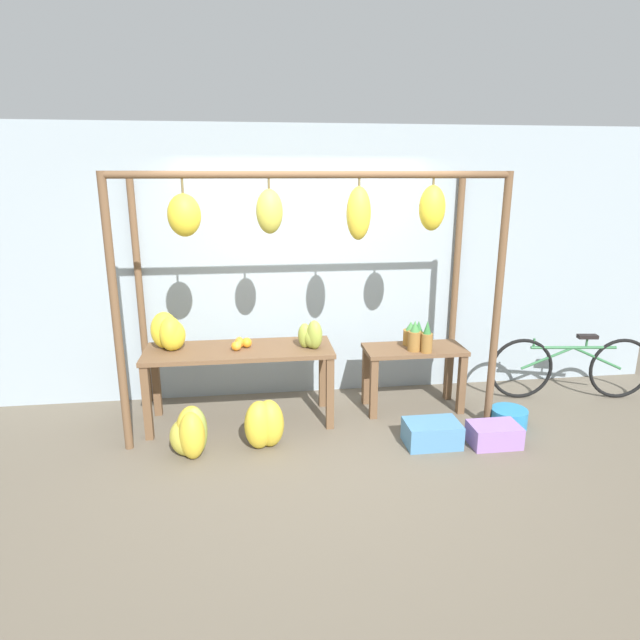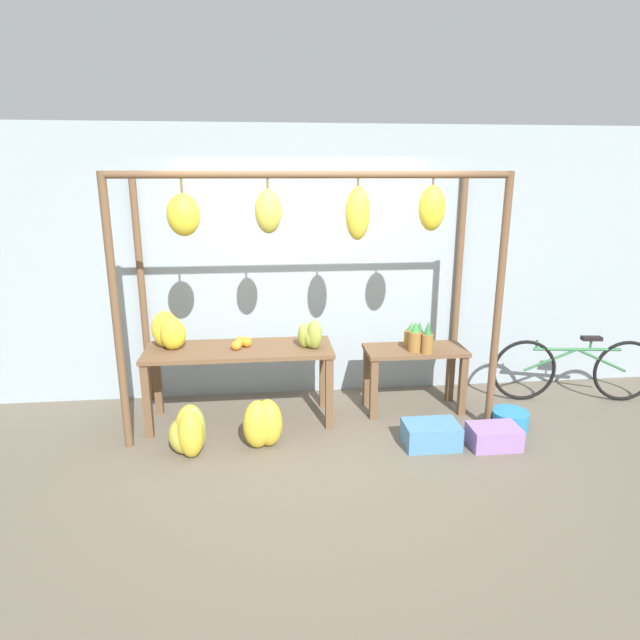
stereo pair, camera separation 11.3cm
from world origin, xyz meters
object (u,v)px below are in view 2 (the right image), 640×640
object	(u,v)px
fruit_crate_white	(431,435)
parked_bicycle	(575,369)
banana_pile_ground_left	(190,432)
orange_pile	(240,343)
papaya_pile	(311,336)
pineapple_cluster	(417,338)
banana_pile_on_table	(170,332)
fruit_crate_purple	(494,436)
banana_pile_ground_right	(263,423)
blue_bucket	(510,420)

from	to	relation	value
fruit_crate_white	parked_bicycle	distance (m)	1.97
banana_pile_ground_left	fruit_crate_white	size ratio (longest dim) A/B	0.91
orange_pile	papaya_pile	world-z (taller)	papaya_pile
pineapple_cluster	banana_pile_ground_left	xyz separation A→B (m)	(-2.15, -0.64, -0.57)
banana_pile_on_table	pineapple_cluster	bearing A→B (deg)	-0.62
banana_pile_on_table	fruit_crate_purple	size ratio (longest dim) A/B	0.95
banana_pile_on_table	fruit_crate_purple	world-z (taller)	banana_pile_on_table
parked_bicycle	banana_pile_ground_right	bearing A→B (deg)	-168.80
parked_bicycle	banana_pile_on_table	bearing A→B (deg)	-179.40
fruit_crate_white	fruit_crate_purple	bearing A→B (deg)	-7.76
pineapple_cluster	fruit_crate_purple	xyz separation A→B (m)	(0.49, -0.81, -0.68)
pineapple_cluster	papaya_pile	distance (m)	1.06
banana_pile_ground_left	orange_pile	bearing A→B (deg)	55.24
banana_pile_on_table	blue_bucket	distance (m)	3.29
banana_pile_ground_left	fruit_crate_white	xyz separation A→B (m)	(2.09, -0.09, -0.09)
orange_pile	fruit_crate_purple	distance (m)	2.44
banana_pile_on_table	orange_pile	size ratio (longest dim) A/B	1.55
papaya_pile	pineapple_cluster	bearing A→B (deg)	5.50
banana_pile_ground_left	banana_pile_ground_right	size ratio (longest dim) A/B	0.97
papaya_pile	fruit_crate_white	bearing A→B (deg)	-32.24
banana_pile_on_table	parked_bicycle	bearing A→B (deg)	0.60
blue_bucket	papaya_pile	xyz separation A→B (m)	(-1.83, 0.40, 0.77)
blue_bucket	pineapple_cluster	bearing A→B (deg)	147.00
fruit_crate_purple	fruit_crate_white	bearing A→B (deg)	172.24
orange_pile	blue_bucket	xyz separation A→B (m)	(2.49, -0.48, -0.69)
parked_bicycle	fruit_crate_purple	bearing A→B (deg)	-144.90
fruit_crate_white	blue_bucket	xyz separation A→B (m)	(0.83, 0.23, -0.02)
blue_bucket	fruit_crate_purple	world-z (taller)	fruit_crate_purple
blue_bucket	fruit_crate_purple	xyz separation A→B (m)	(-0.29, -0.30, 0.00)
banana_pile_on_table	parked_bicycle	xyz separation A→B (m)	(4.10, 0.04, -0.55)
fruit_crate_purple	blue_bucket	bearing A→B (deg)	46.25
banana_pile_ground_left	blue_bucket	distance (m)	2.93
banana_pile_ground_left	papaya_pile	bearing A→B (deg)	26.19
banana_pile_on_table	banana_pile_ground_right	xyz separation A→B (m)	(0.84, -0.60, -0.69)
banana_pile_on_table	papaya_pile	size ratio (longest dim) A/B	1.40
banana_pile_on_table	fruit_crate_white	xyz separation A→B (m)	(2.31, -0.76, -0.79)
blue_bucket	parked_bicycle	distance (m)	1.14
banana_pile_ground_right	fruit_crate_purple	bearing A→B (deg)	-6.50
orange_pile	parked_bicycle	xyz separation A→B (m)	(3.45, 0.09, -0.44)
banana_pile_ground_right	blue_bucket	world-z (taller)	banana_pile_ground_right
fruit_crate_white	parked_bicycle	world-z (taller)	parked_bicycle
banana_pile_ground_left	banana_pile_ground_right	bearing A→B (deg)	5.70
orange_pile	pineapple_cluster	size ratio (longest dim) A/B	0.69
banana_pile_on_table	orange_pile	xyz separation A→B (m)	(0.65, -0.05, -0.12)
pineapple_cluster	papaya_pile	bearing A→B (deg)	-174.50
orange_pile	pineapple_cluster	world-z (taller)	pineapple_cluster
banana_pile_on_table	papaya_pile	bearing A→B (deg)	-5.52
banana_pile_ground_left	banana_pile_ground_right	xyz separation A→B (m)	(0.62, 0.06, 0.02)
banana_pile_ground_right	papaya_pile	xyz separation A→B (m)	(0.47, 0.47, 0.64)
blue_bucket	fruit_crate_purple	size ratio (longest dim) A/B	0.78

